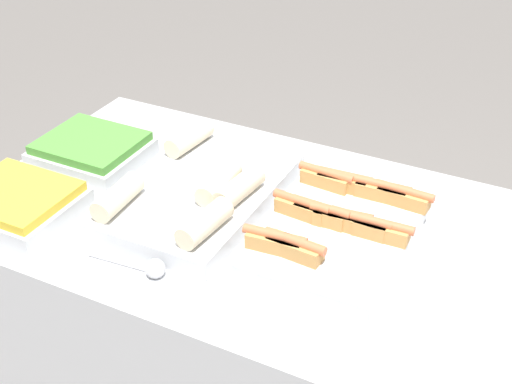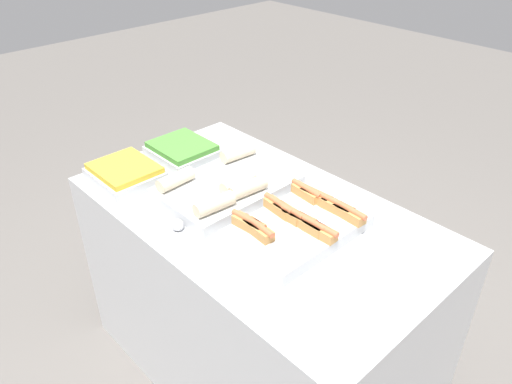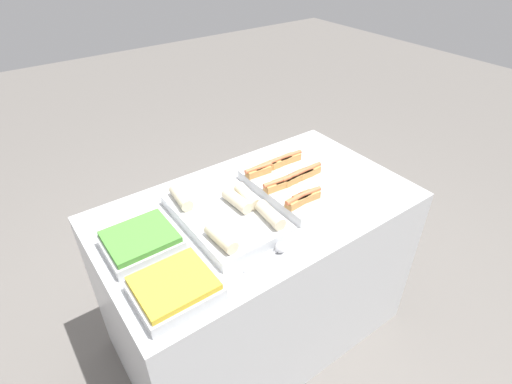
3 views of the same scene
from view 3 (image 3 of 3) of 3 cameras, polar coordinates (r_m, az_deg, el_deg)
name	(u,v)px [view 3 (image 3 of 3)]	position (r m, az deg, el deg)	size (l,w,h in m)	color
ground_plane	(258,327)	(2.50, 0.24, -18.73)	(12.00, 12.00, 0.00)	slate
counter	(258,274)	(2.15, 0.27, -11.60)	(1.47, 0.85, 0.91)	silver
tray_hotdogs	(291,183)	(1.93, 5.05, 1.28)	(0.35, 0.48, 0.10)	silver
tray_wraps	(226,214)	(1.74, -4.27, -3.14)	(0.36, 0.54, 0.11)	silver
tray_side_front	(174,288)	(1.46, -11.57, -13.31)	(0.28, 0.25, 0.07)	silver
tray_side_back	(141,242)	(1.66, -16.12, -6.83)	(0.28, 0.25, 0.07)	silver
serving_spoon_near	(277,250)	(1.59, 3.06, -8.21)	(0.21, 0.05, 0.05)	silver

